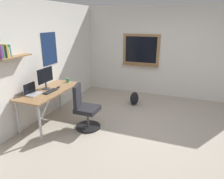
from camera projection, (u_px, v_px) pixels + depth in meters
ground_plane at (145, 133)px, 4.20m from camera, size 5.20×5.20×0.00m
wall_back at (40, 61)px, 4.62m from camera, size 5.00×0.30×2.60m
wall_right at (165, 52)px, 5.96m from camera, size 0.22×5.00×2.60m
desk at (50, 93)px, 4.43m from camera, size 1.51×0.65×0.76m
office_chair at (85, 110)px, 4.28m from camera, size 0.52×0.54×0.95m
laptop at (32, 92)px, 4.14m from camera, size 0.31×0.21×0.23m
monitor_primary at (45, 77)px, 4.39m from camera, size 0.46×0.17×0.46m
keyboard at (50, 91)px, 4.30m from camera, size 0.37×0.13×0.02m
computer_mouse at (58, 87)px, 4.55m from camera, size 0.10×0.06×0.03m
coffee_mug at (68, 80)px, 4.96m from camera, size 0.08×0.08×0.09m
backpack at (134, 98)px, 5.57m from camera, size 0.32×0.22×0.35m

